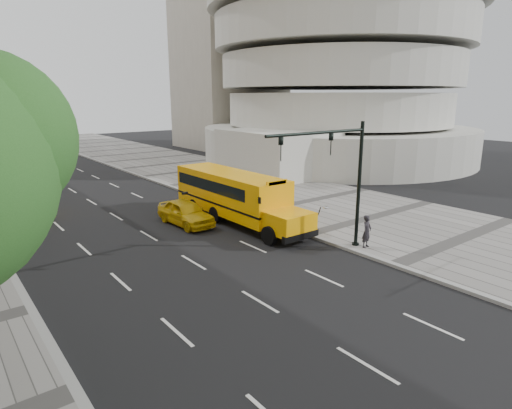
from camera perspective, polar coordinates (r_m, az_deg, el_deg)
ground at (r=25.04m, az=-12.05°, el=-3.65°), size 140.00×140.00×0.00m
sidewalk_museum at (r=31.85m, az=7.68°, el=0.51°), size 12.00×140.00×0.15m
curb_museum at (r=28.00m, az=-0.99°, el=-1.27°), size 0.30×140.00×0.15m
curb_far at (r=22.96m, az=-30.40°, el=-6.82°), size 0.30×140.00×0.15m
guggenheim at (r=56.65m, az=7.14°, el=20.21°), size 33.20×42.20×35.00m
school_bus at (r=26.43m, az=-3.09°, el=1.56°), size 2.96×11.56×3.19m
taxi_near at (r=26.11m, az=-9.37°, el=-1.06°), size 2.01×4.51×1.51m
taxi_far at (r=31.26m, az=-28.32°, el=0.08°), size 2.37×5.22×1.66m
pedestrian at (r=22.16m, az=14.56°, el=-3.49°), size 0.67×0.51×1.66m
traffic_signal at (r=20.59m, az=11.23°, el=4.29°), size 6.18×0.36×6.40m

